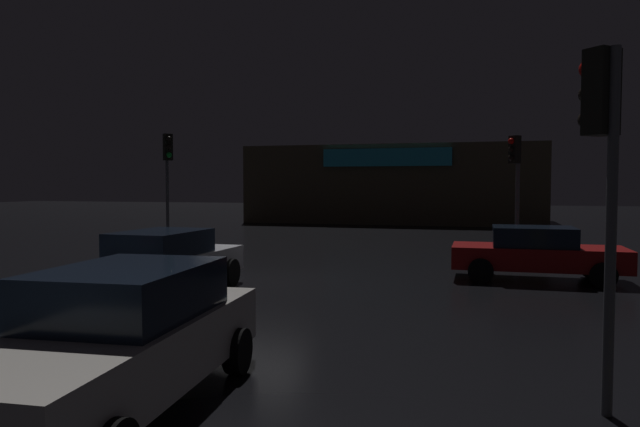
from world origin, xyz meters
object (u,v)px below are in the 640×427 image
(traffic_signal_cross_right, at_px, (515,170))
(car_crossing, at_px, (119,339))
(traffic_signal_main, at_px, (168,163))
(traffic_signal_cross_left, at_px, (602,138))
(car_near, at_px, (536,253))
(car_far, at_px, (166,261))
(store_building, at_px, (397,184))

(traffic_signal_cross_right, xyz_separation_m, car_crossing, (-4.95, -14.61, -2.17))
(traffic_signal_main, xyz_separation_m, traffic_signal_cross_left, (12.66, -12.90, -0.32))
(traffic_signal_main, xyz_separation_m, car_near, (12.86, -3.78, -2.58))
(traffic_signal_cross_right, xyz_separation_m, car_far, (-7.89, -8.54, -2.19))
(car_near, bearing_deg, store_building, 105.98)
(traffic_signal_cross_right, distance_m, car_far, 11.83)
(store_building, distance_m, traffic_signal_cross_left, 33.97)
(traffic_signal_main, bearing_deg, car_crossing, -61.96)
(car_far, bearing_deg, traffic_signal_main, 119.60)
(car_crossing, bearing_deg, store_building, 92.74)
(store_building, bearing_deg, car_far, -92.57)
(store_building, xyz_separation_m, car_far, (-1.28, -28.59, -1.73))
(traffic_signal_cross_left, bearing_deg, car_far, 149.54)
(car_near, height_order, car_far, car_far)
(store_building, height_order, traffic_signal_cross_right, store_building)
(store_building, distance_m, car_near, 25.22)
(traffic_signal_main, height_order, traffic_signal_cross_left, traffic_signal_main)
(traffic_signal_cross_right, relative_size, car_crossing, 0.88)
(traffic_signal_cross_left, bearing_deg, car_crossing, -165.04)
(traffic_signal_main, bearing_deg, traffic_signal_cross_left, -45.53)
(traffic_signal_main, relative_size, traffic_signal_cross_left, 1.12)
(traffic_signal_main, relative_size, car_near, 1.02)
(car_crossing, bearing_deg, traffic_signal_cross_left, 14.96)
(car_near, distance_m, car_far, 9.31)
(traffic_signal_main, bearing_deg, store_building, 73.78)
(store_building, relative_size, traffic_signal_cross_left, 4.78)
(store_building, xyz_separation_m, traffic_signal_main, (-5.93, -20.40, 0.80))
(traffic_signal_cross_left, xyz_separation_m, car_near, (0.20, 9.12, -2.26))
(traffic_signal_cross_right, bearing_deg, store_building, 108.25)
(traffic_signal_main, bearing_deg, car_near, -16.38)
(traffic_signal_main, xyz_separation_m, car_crossing, (7.59, -14.25, -2.51))
(traffic_signal_cross_left, relative_size, car_near, 0.92)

